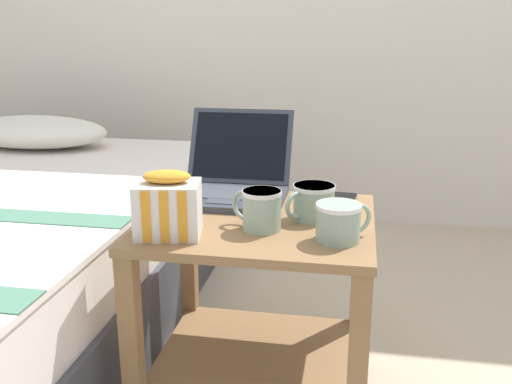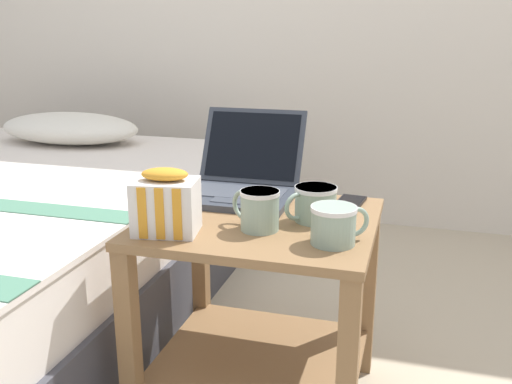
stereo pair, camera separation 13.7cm
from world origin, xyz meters
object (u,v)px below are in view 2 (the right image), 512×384
(mug_front_right, at_px, (259,208))
(cell_phone, at_px, (349,203))
(laptop, at_px, (242,179))
(mug_front_left, at_px, (315,202))
(mug_mid_center, at_px, (335,223))
(snack_bag, at_px, (166,204))

(mug_front_right, xyz_separation_m, cell_phone, (0.18, 0.25, -0.05))
(laptop, distance_m, mug_front_left, 0.29)
(laptop, bearing_deg, mug_mid_center, -44.54)
(mug_front_right, bearing_deg, mug_mid_center, -12.76)
(mug_front_left, bearing_deg, mug_front_right, -139.83)
(laptop, distance_m, mug_front_right, 0.29)
(snack_bag, bearing_deg, mug_front_left, 29.21)
(laptop, xyz_separation_m, snack_bag, (-0.07, -0.34, 0.02))
(snack_bag, height_order, cell_phone, snack_bag)
(mug_front_left, relative_size, mug_mid_center, 0.96)
(laptop, bearing_deg, mug_front_left, -34.71)
(mug_front_left, relative_size, cell_phone, 0.83)
(snack_bag, bearing_deg, mug_front_right, 21.56)
(mug_mid_center, bearing_deg, cell_phone, 90.71)
(cell_phone, bearing_deg, mug_front_left, -113.21)
(mug_front_right, distance_m, snack_bag, 0.22)
(snack_bag, relative_size, cell_phone, 1.10)
(mug_front_left, bearing_deg, mug_mid_center, -63.32)
(mug_front_right, xyz_separation_m, snack_bag, (-0.20, -0.08, 0.02))
(laptop, relative_size, mug_mid_center, 2.71)
(mug_front_left, xyz_separation_m, cell_phone, (0.07, 0.16, -0.04))
(mug_mid_center, height_order, snack_bag, snack_bag)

